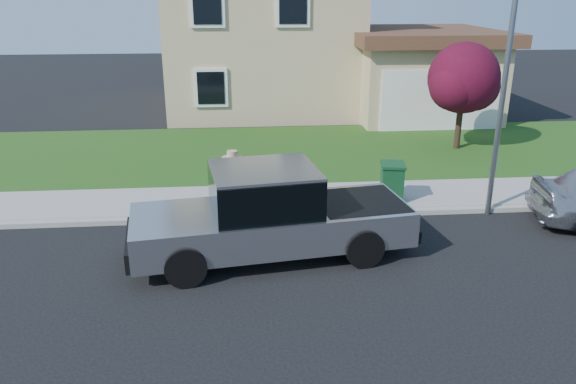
# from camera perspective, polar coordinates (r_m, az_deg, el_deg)

# --- Properties ---
(ground) EXTENTS (80.00, 80.00, 0.00)m
(ground) POSITION_cam_1_polar(r_m,az_deg,el_deg) (11.05, 1.30, -8.49)
(ground) COLOR black
(ground) RESTS_ON ground
(curb) EXTENTS (40.00, 0.20, 0.12)m
(curb) POSITION_cam_1_polar(r_m,az_deg,el_deg) (13.75, 4.16, -2.30)
(curb) COLOR gray
(curb) RESTS_ON ground
(sidewalk) EXTENTS (40.00, 2.00, 0.15)m
(sidewalk) POSITION_cam_1_polar(r_m,az_deg,el_deg) (14.76, 3.51, -0.63)
(sidewalk) COLOR gray
(sidewalk) RESTS_ON ground
(lawn) EXTENTS (40.00, 7.00, 0.10)m
(lawn) POSITION_cam_1_polar(r_m,az_deg,el_deg) (19.00, 1.57, 4.09)
(lawn) COLOR #184112
(lawn) RESTS_ON ground
(house) EXTENTS (14.00, 11.30, 6.85)m
(house) POSITION_cam_1_polar(r_m,az_deg,el_deg) (26.23, 0.36, 15.46)
(house) COLOR tan
(house) RESTS_ON ground
(pickup_truck) EXTENTS (6.03, 2.76, 1.91)m
(pickup_truck) POSITION_cam_1_polar(r_m,az_deg,el_deg) (11.50, -1.79, -2.38)
(pickup_truck) COLOR black
(pickup_truck) RESTS_ON ground
(woman) EXTENTS (0.74, 0.62, 1.91)m
(woman) POSITION_cam_1_polar(r_m,az_deg,el_deg) (12.69, -5.55, -0.20)
(woman) COLOR #E2A67C
(woman) RESTS_ON ground
(ornamental_tree) EXTENTS (2.59, 2.33, 3.55)m
(ornamental_tree) POSITION_cam_1_polar(r_m,az_deg,el_deg) (19.71, 17.47, 10.68)
(ornamental_tree) COLOR black
(ornamental_tree) RESTS_ON lawn
(trash_bin) EXTENTS (0.70, 0.77, 0.97)m
(trash_bin) POSITION_cam_1_polar(r_m,az_deg,el_deg) (14.49, 10.52, 1.06)
(trash_bin) COLOR #103B1D
(trash_bin) RESTS_ON sidewalk
(street_lamp) EXTENTS (0.37, 0.71, 5.46)m
(street_lamp) POSITION_cam_1_polar(r_m,az_deg,el_deg) (13.90, 21.11, 9.77)
(street_lamp) COLOR slate
(street_lamp) RESTS_ON ground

